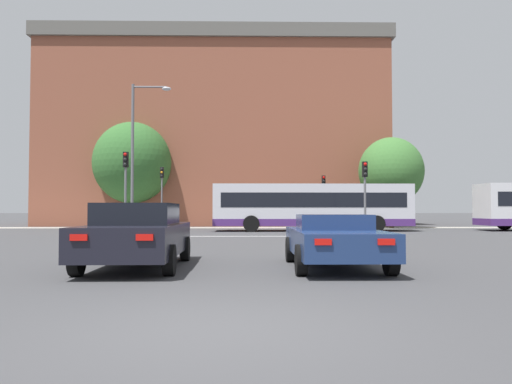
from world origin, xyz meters
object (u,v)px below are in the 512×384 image
object	(u,v)px
car_roadster_right	(335,240)
traffic_light_near_left	(125,179)
street_lamp_junction	(139,144)
traffic_light_near_right	(365,185)
bus_crossing_lead	(312,206)
traffic_light_far_left	(162,187)
traffic_light_far_right	(324,192)
pedestrian_waiting	(392,215)
car_saloon_left	(138,234)

from	to	relation	value
car_roadster_right	traffic_light_near_left	size ratio (longest dim) A/B	1.02
traffic_light_near_left	street_lamp_junction	bearing A→B (deg)	83.78
traffic_light_near_right	traffic_light_near_left	xyz separation A→B (m)	(-12.40, -0.06, 0.29)
bus_crossing_lead	traffic_light_near_right	distance (m)	6.18
traffic_light_near_right	traffic_light_far_left	xyz separation A→B (m)	(-12.45, 11.09, 0.40)
bus_crossing_lead	traffic_light_far_right	distance (m)	5.38
pedestrian_waiting	car_roadster_right	bearing A→B (deg)	-115.09
traffic_light_near_right	car_roadster_right	bearing A→B (deg)	-106.01
traffic_light_near_right	traffic_light_near_left	distance (m)	12.41
traffic_light_far_right	street_lamp_junction	world-z (taller)	street_lamp_junction
car_roadster_right	street_lamp_junction	bearing A→B (deg)	116.87
car_saloon_left	traffic_light_near_right	size ratio (longest dim) A/B	1.26
street_lamp_junction	pedestrian_waiting	xyz separation A→B (m)	(17.03, 9.90, -4.05)
traffic_light_near_left	traffic_light_far_right	world-z (taller)	traffic_light_near_left
car_roadster_right	traffic_light_far_left	xyz separation A→B (m)	(-8.36, 25.33, 2.37)
bus_crossing_lead	traffic_light_near_left	size ratio (longest dim) A/B	2.86
traffic_light_far_right	pedestrian_waiting	bearing A→B (deg)	11.04
bus_crossing_lead	traffic_light_near_left	bearing A→B (deg)	-60.74
traffic_light_near_right	traffic_light_far_right	xyz separation A→B (m)	(-0.51, 10.79, 0.01)
car_roadster_right	street_lamp_junction	world-z (taller)	street_lamp_junction
street_lamp_junction	car_roadster_right	bearing A→B (deg)	-63.41
car_roadster_right	pedestrian_waiting	world-z (taller)	pedestrian_waiting
bus_crossing_lead	traffic_light_far_right	world-z (taller)	traffic_light_far_right
car_saloon_left	traffic_light_near_left	distance (m)	14.70
car_roadster_right	traffic_light_far_left	distance (m)	26.78
traffic_light_near_right	pedestrian_waiting	xyz separation A→B (m)	(4.84, 11.83, -1.63)
pedestrian_waiting	traffic_light_far_right	bearing A→B (deg)	-175.14
bus_crossing_lead	traffic_light_far_left	xyz separation A→B (m)	(-10.40, 5.35, 1.43)
traffic_light_far_left	pedestrian_waiting	size ratio (longest dim) A/B	2.69
street_lamp_junction	pedestrian_waiting	world-z (taller)	street_lamp_junction
car_saloon_left	bus_crossing_lead	bearing A→B (deg)	70.54
traffic_light_far_right	pedestrian_waiting	size ratio (longest dim) A/B	2.31
car_saloon_left	street_lamp_junction	xyz separation A→B (m)	(-3.53, 16.04, 4.26)
car_roadster_right	traffic_light_near_right	bearing A→B (deg)	74.27
traffic_light_near_left	traffic_light_far_left	world-z (taller)	traffic_light_far_left
traffic_light_near_right	street_lamp_junction	xyz separation A→B (m)	(-12.19, 1.93, 2.42)
traffic_light_near_right	traffic_light_far_right	size ratio (longest dim) A/B	1.00
car_roadster_right	bus_crossing_lead	distance (m)	20.11
traffic_light_near_left	car_roadster_right	bearing A→B (deg)	-59.62
street_lamp_junction	traffic_light_near_left	bearing A→B (deg)	-96.22
street_lamp_junction	pedestrian_waiting	size ratio (longest dim) A/B	5.00
car_roadster_right	traffic_light_near_left	distance (m)	16.60
car_saloon_left	traffic_light_near_right	world-z (taller)	traffic_light_near_right
traffic_light_near_right	pedestrian_waiting	distance (m)	12.89
car_roadster_right	traffic_light_near_right	xyz separation A→B (m)	(4.09, 14.24, 1.97)
traffic_light_far_right	traffic_light_far_left	size ratio (longest dim) A/B	0.86
car_roadster_right	bus_crossing_lead	world-z (taller)	bus_crossing_lead
car_saloon_left	bus_crossing_lead	xyz separation A→B (m)	(6.61, 19.85, 0.81)
traffic_light_far_right	car_saloon_left	bearing A→B (deg)	-108.13
car_saloon_left	traffic_light_far_right	xyz separation A→B (m)	(8.15, 24.90, 1.85)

